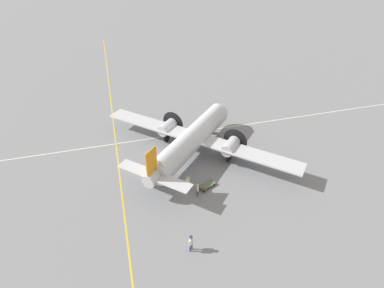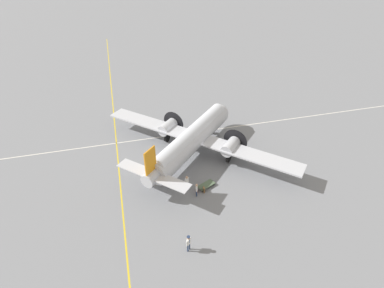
# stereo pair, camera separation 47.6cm
# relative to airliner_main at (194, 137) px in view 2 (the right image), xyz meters

# --- Properties ---
(ground_plane) EXTENTS (300.00, 300.00, 0.00)m
(ground_plane) POSITION_rel_airliner_main_xyz_m (0.33, -0.33, -2.65)
(ground_plane) COLOR slate
(apron_line_eastwest) EXTENTS (120.00, 0.16, 0.01)m
(apron_line_eastwest) POSITION_rel_airliner_main_xyz_m (0.33, -9.81, -2.65)
(apron_line_eastwest) COLOR gold
(apron_line_eastwest) RESTS_ON ground_plane
(apron_line_northsouth) EXTENTS (0.16, 120.00, 0.01)m
(apron_line_northsouth) POSITION_rel_airliner_main_xyz_m (-5.10, -0.33, -2.65)
(apron_line_northsouth) COLOR silver
(apron_line_northsouth) RESTS_ON ground_plane
(airliner_main) EXTENTS (21.16, 21.42, 6.21)m
(airliner_main) POSITION_rel_airliner_main_xyz_m (0.00, 0.00, 0.00)
(airliner_main) COLOR silver
(airliner_main) RESTS_ON ground_plane
(crew_foreground) EXTENTS (0.45, 0.51, 1.88)m
(crew_foreground) POSITION_rel_airliner_main_xyz_m (14.30, -4.29, -1.47)
(crew_foreground) COLOR navy
(crew_foreground) RESTS_ON ground_plane
(passenger_boarding) EXTENTS (0.36, 0.55, 1.78)m
(passenger_boarding) POSITION_rel_airliner_main_xyz_m (6.26, -2.48, -1.56)
(passenger_boarding) COLOR navy
(passenger_boarding) RESTS_ON ground_plane
(ramp_agent) EXTENTS (0.57, 0.27, 1.69)m
(ramp_agent) POSITION_rel_airliner_main_xyz_m (7.68, -1.72, -1.62)
(ramp_agent) COLOR navy
(ramp_agent) RESTS_ON ground_plane
(suitcase_near_door) EXTENTS (0.40, 0.15, 0.61)m
(suitcase_near_door) POSITION_rel_airliner_main_xyz_m (7.05, -1.54, -2.36)
(suitcase_near_door) COLOR maroon
(suitcase_near_door) RESTS_ON ground_plane
(suitcase_upright_spare) EXTENTS (0.50, 0.15, 0.65)m
(suitcase_upright_spare) POSITION_rel_airliner_main_xyz_m (7.30, -0.77, -2.35)
(suitcase_upright_spare) COLOR brown
(suitcase_upright_spare) RESTS_ON ground_plane
(baggage_cart) EXTENTS (1.75, 2.28, 0.56)m
(baggage_cart) POSITION_rel_airliner_main_xyz_m (6.60, -0.29, -2.38)
(baggage_cart) COLOR #4C6047
(baggage_cart) RESTS_ON ground_plane
(traffic_cone) EXTENTS (0.39, 0.39, 0.51)m
(traffic_cone) POSITION_rel_airliner_main_xyz_m (4.84, -4.87, -2.42)
(traffic_cone) COLOR orange
(traffic_cone) RESTS_ON ground_plane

